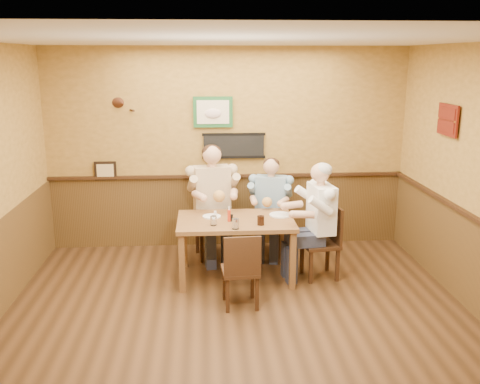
% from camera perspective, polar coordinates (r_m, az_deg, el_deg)
% --- Properties ---
extents(room, '(5.02, 5.03, 2.81)m').
position_cam_1_polar(room, '(5.18, 1.31, 3.51)').
color(room, '#34200F').
rests_on(room, ground).
extents(dining_table, '(1.40, 0.90, 0.75)m').
position_cam_1_polar(dining_table, '(6.48, -0.47, -3.69)').
color(dining_table, brown).
rests_on(dining_table, ground).
extents(chair_back_left, '(0.52, 0.52, 0.97)m').
position_cam_1_polar(chair_back_left, '(7.22, -2.97, -3.26)').
color(chair_back_left, '#3B2313').
rests_on(chair_back_left, ground).
extents(chair_back_right, '(0.47, 0.47, 0.85)m').
position_cam_1_polar(chair_back_right, '(7.35, 3.28, -3.44)').
color(chair_back_right, '#3B2313').
rests_on(chair_back_right, ground).
extents(chair_right_end, '(0.47, 0.47, 0.90)m').
position_cam_1_polar(chair_right_end, '(6.62, 8.54, -5.33)').
color(chair_right_end, '#3B2313').
rests_on(chair_right_end, ground).
extents(chair_near_side, '(0.42, 0.42, 0.85)m').
position_cam_1_polar(chair_near_side, '(5.83, 0.03, -8.20)').
color(chair_near_side, '#3B2313').
rests_on(chair_near_side, ground).
extents(diner_tan_shirt, '(0.74, 0.74, 1.39)m').
position_cam_1_polar(diner_tan_shirt, '(7.16, -2.99, -1.68)').
color(diner_tan_shirt, beige).
rests_on(diner_tan_shirt, ground).
extents(diner_blue_polo, '(0.68, 0.68, 1.21)m').
position_cam_1_polar(diner_blue_polo, '(7.30, 3.30, -2.08)').
color(diner_blue_polo, '#7A9CB8').
rests_on(diner_blue_polo, ground).
extents(diner_white_elder, '(0.67, 0.67, 1.29)m').
position_cam_1_polar(diner_white_elder, '(6.56, 8.60, -3.73)').
color(diner_white_elder, white).
rests_on(diner_white_elder, ground).
extents(water_glass_left, '(0.08, 0.08, 0.11)m').
position_cam_1_polar(water_glass_left, '(6.21, -2.84, -3.07)').
color(water_glass_left, silver).
rests_on(water_glass_left, dining_table).
extents(water_glass_mid, '(0.10, 0.10, 0.12)m').
position_cam_1_polar(water_glass_mid, '(6.07, -0.49, -3.42)').
color(water_glass_mid, silver).
rests_on(water_glass_mid, dining_table).
extents(cola_tumbler, '(0.10, 0.10, 0.11)m').
position_cam_1_polar(cola_tumbler, '(6.22, 2.23, -3.05)').
color(cola_tumbler, black).
rests_on(cola_tumbler, dining_table).
extents(hot_sauce_bottle, '(0.05, 0.05, 0.16)m').
position_cam_1_polar(hot_sauce_bottle, '(6.34, -1.17, -2.45)').
color(hot_sauce_bottle, red).
rests_on(hot_sauce_bottle, dining_table).
extents(salt_shaker, '(0.04, 0.04, 0.08)m').
position_cam_1_polar(salt_shaker, '(6.51, -2.66, -2.40)').
color(salt_shaker, white).
rests_on(salt_shaker, dining_table).
extents(pepper_shaker, '(0.04, 0.04, 0.08)m').
position_cam_1_polar(pepper_shaker, '(6.36, -0.91, -2.78)').
color(pepper_shaker, black).
rests_on(pepper_shaker, dining_table).
extents(plate_far_left, '(0.23, 0.23, 0.01)m').
position_cam_1_polar(plate_far_left, '(6.55, -3.04, -2.61)').
color(plate_far_left, white).
rests_on(plate_far_left, dining_table).
extents(plate_far_right, '(0.28, 0.28, 0.02)m').
position_cam_1_polar(plate_far_right, '(6.61, 4.31, -2.45)').
color(plate_far_right, silver).
rests_on(plate_far_right, dining_table).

